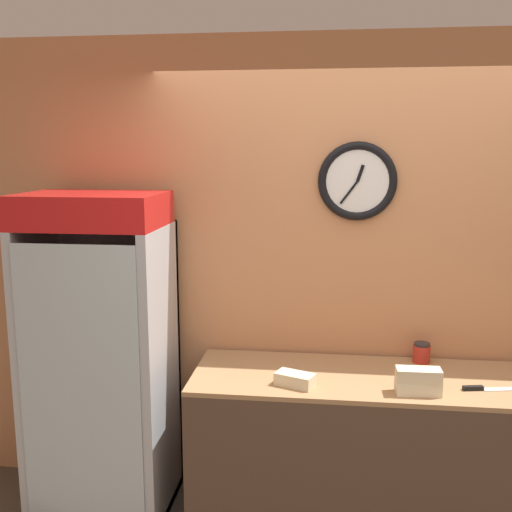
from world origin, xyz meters
TOP-DOWN VIEW (x-y plane):
  - wall_back at (-0.00, 1.25)m, footprint 5.20×0.10m
  - prep_counter at (0.00, 0.88)m, footprint 1.92×0.65m
  - beverage_cooler at (-1.50, 0.94)m, footprint 0.75×0.62m
  - sandwich_stack_bottom at (0.21, 0.67)m, footprint 0.22×0.11m
  - sandwich_stack_middle at (0.21, 0.67)m, footprint 0.22×0.10m
  - sandwich_flat_left at (-0.40, 0.71)m, footprint 0.22×0.17m
  - chefs_knife at (0.55, 0.77)m, footprint 0.34×0.09m
  - condiment_jar at (0.29, 1.13)m, footprint 0.10×0.10m

SIDE VIEW (x-z plane):
  - prep_counter at x=0.00m, z-range 0.00..0.88m
  - chefs_knife at x=0.55m, z-range 0.88..0.90m
  - sandwich_flat_left at x=-0.40m, z-range 0.88..0.95m
  - sandwich_stack_bottom at x=0.21m, z-range 0.88..0.95m
  - condiment_jar at x=0.29m, z-range 0.88..0.99m
  - sandwich_stack_middle at x=0.21m, z-range 0.95..1.01m
  - beverage_cooler at x=-1.50m, z-range 0.08..1.92m
  - wall_back at x=0.00m, z-range 0.01..2.71m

